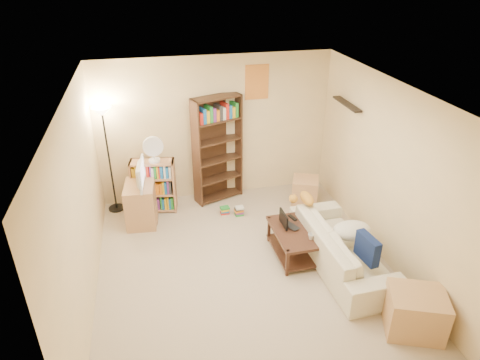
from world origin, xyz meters
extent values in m
plane|color=beige|center=(0.00, 0.00, 0.00)|extent=(4.50, 4.50, 0.00)
cube|color=beige|center=(0.00, 2.25, 1.25)|extent=(4.00, 0.04, 2.50)
cube|color=beige|center=(0.00, -2.25, 1.25)|extent=(4.00, 0.04, 2.50)
cube|color=beige|center=(-2.00, 0.00, 1.25)|extent=(0.04, 4.50, 2.50)
cube|color=beige|center=(2.00, 0.00, 1.25)|extent=(0.04, 4.50, 2.50)
cube|color=white|center=(0.00, 0.00, 2.50)|extent=(4.00, 4.50, 0.04)
cube|color=red|center=(0.72, 2.24, 2.02)|extent=(0.40, 0.02, 0.58)
cube|color=black|center=(1.92, 1.30, 1.85)|extent=(0.12, 0.80, 0.03)
imported|color=beige|center=(1.34, -0.19, 0.30)|extent=(2.11, 0.96, 0.60)
cube|color=#12204E|center=(1.46, -0.63, 0.57)|extent=(0.17, 0.40, 0.35)
ellipsoid|color=silver|center=(1.48, -0.14, 0.51)|extent=(0.55, 0.39, 0.24)
ellipsoid|color=orange|center=(1.08, 0.58, 0.67)|extent=(0.38, 0.18, 0.15)
sphere|color=orange|center=(0.87, 0.57, 0.69)|extent=(0.13, 0.13, 0.13)
cube|color=#422619|center=(0.74, 0.16, 0.40)|extent=(0.54, 0.95, 0.04)
cube|color=#422619|center=(0.74, 0.16, 0.08)|extent=(0.52, 0.91, 0.03)
cube|color=#422619|center=(0.52, -0.26, 0.21)|extent=(0.04, 0.04, 0.42)
cube|color=#422619|center=(0.97, -0.25, 0.21)|extent=(0.04, 0.04, 0.42)
cube|color=#422619|center=(0.51, 0.57, 0.21)|extent=(0.04, 0.04, 0.42)
cube|color=#422619|center=(0.95, 0.58, 0.21)|extent=(0.04, 0.04, 0.42)
imported|color=black|center=(0.77, 0.30, 0.43)|extent=(0.46, 0.44, 0.02)
cube|color=white|center=(0.63, 0.30, 0.55)|extent=(0.02, 0.31, 0.21)
imported|color=silver|center=(0.91, -0.08, 0.46)|extent=(0.15, 0.15, 0.08)
cube|color=black|center=(0.84, 0.47, 0.43)|extent=(0.10, 0.18, 0.02)
cube|color=tan|center=(-1.36, 1.53, 0.34)|extent=(0.52, 0.68, 0.69)
imported|color=black|center=(-1.36, 1.53, 0.88)|extent=(0.69, 0.22, 0.39)
cube|color=#412619|center=(-0.01, 2.05, 0.94)|extent=(0.89, 0.56, 1.88)
cube|color=tan|center=(-1.13, 1.88, 0.46)|extent=(0.75, 0.39, 0.92)
cylinder|color=white|center=(-1.08, 1.86, 0.94)|extent=(0.18, 0.18, 0.04)
cylinder|color=white|center=(-1.08, 1.86, 1.04)|extent=(0.02, 0.02, 0.18)
cylinder|color=white|center=(-1.08, 1.83, 1.20)|extent=(0.33, 0.06, 0.33)
cylinder|color=black|center=(-1.80, 2.05, 0.01)|extent=(0.27, 0.27, 0.03)
cylinder|color=black|center=(-1.80, 2.05, 0.86)|extent=(0.03, 0.03, 1.72)
cone|color=#FCEBC5|center=(-1.80, 2.05, 1.76)|extent=(0.31, 0.31, 0.14)
cube|color=tan|center=(1.42, 1.49, 0.25)|extent=(0.56, 0.56, 0.49)
cube|color=tan|center=(1.65, -1.49, 0.26)|extent=(0.77, 0.72, 0.52)
cube|color=red|center=(0.00, 1.48, 0.07)|extent=(0.15, 0.12, 0.13)
cube|color=#1966B2|center=(0.22, 1.39, 0.08)|extent=(0.15, 0.12, 0.16)
camera|label=1|loc=(-1.11, -4.59, 3.87)|focal=32.00mm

